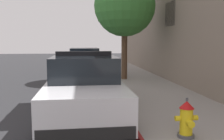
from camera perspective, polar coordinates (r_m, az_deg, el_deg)
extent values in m
cube|color=#2B2B2D|center=(11.41, -24.45, -4.32)|extent=(31.59, 60.00, 0.20)
cube|color=gray|center=(11.17, 6.40, -3.12)|extent=(2.92, 60.00, 0.13)
cube|color=maroon|center=(10.92, -1.27, -3.30)|extent=(0.08, 60.00, 0.13)
cube|color=black|center=(11.87, 13.33, 12.48)|extent=(0.06, 1.30, 1.10)
cube|color=black|center=(19.15, 5.25, 10.32)|extent=(0.06, 1.30, 1.10)
cube|color=white|center=(6.73, -6.39, -5.13)|extent=(1.84, 4.80, 0.76)
cube|color=black|center=(6.77, -6.49, 0.77)|extent=(1.64, 2.50, 0.60)
cube|color=black|center=(4.55, -5.90, -14.34)|extent=(1.76, 0.16, 0.24)
cube|color=black|center=(9.07, -6.59, -3.75)|extent=(1.76, 0.16, 0.24)
cylinder|color=black|center=(8.48, -12.38, -4.59)|extent=(0.22, 0.64, 0.64)
cylinder|color=black|center=(8.50, -0.72, -4.41)|extent=(0.22, 0.64, 0.64)
cylinder|color=black|center=(5.21, -15.78, -11.81)|extent=(0.22, 0.64, 0.64)
cylinder|color=black|center=(5.23, 3.58, -11.47)|extent=(0.22, 0.64, 0.64)
cube|color=black|center=(6.69, -6.52, 3.79)|extent=(1.48, 0.20, 0.12)
cube|color=red|center=(6.70, -9.52, 3.75)|extent=(0.44, 0.18, 0.11)
cube|color=#1E33E0|center=(6.71, -3.52, 3.83)|extent=(0.44, 0.18, 0.11)
cube|color=navy|center=(14.98, -6.36, 1.33)|extent=(1.84, 4.80, 0.76)
cube|color=black|center=(15.08, -6.40, 3.96)|extent=(1.64, 2.50, 0.60)
cube|color=black|center=(12.68, -6.18, -0.80)|extent=(1.76, 0.16, 0.24)
cube|color=black|center=(17.33, -6.46, 1.18)|extent=(1.76, 0.16, 0.24)
cylinder|color=black|center=(16.70, -9.39, 0.93)|extent=(0.22, 0.64, 0.64)
cylinder|color=black|center=(16.73, -3.49, 1.01)|extent=(0.22, 0.64, 0.64)
cylinder|color=black|center=(13.33, -9.93, -0.50)|extent=(0.22, 0.64, 0.64)
cylinder|color=black|center=(13.36, -2.54, -0.39)|extent=(0.22, 0.64, 0.64)
cylinder|color=#4C4C51|center=(5.07, 16.62, -14.24)|extent=(0.32, 0.32, 0.06)
cylinder|color=yellow|center=(4.98, 16.73, -11.22)|extent=(0.24, 0.24, 0.50)
cone|color=red|center=(4.89, 16.85, -7.65)|extent=(0.28, 0.28, 0.14)
cylinder|color=#4C4C51|center=(4.87, 16.89, -6.51)|extent=(0.05, 0.05, 0.06)
cylinder|color=yellow|center=(4.90, 14.90, -10.73)|extent=(0.10, 0.10, 0.10)
cylinder|color=yellow|center=(5.03, 18.55, -10.39)|extent=(0.10, 0.10, 0.10)
cylinder|color=yellow|center=(4.82, 17.61, -11.72)|extent=(0.13, 0.12, 0.13)
cylinder|color=brown|center=(11.92, 2.87, 3.82)|extent=(0.28, 0.28, 2.47)
sphere|color=#387A33|center=(12.02, 2.93, 14.56)|extent=(2.88, 2.88, 2.88)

